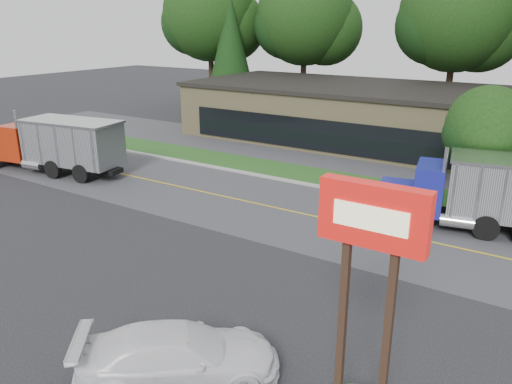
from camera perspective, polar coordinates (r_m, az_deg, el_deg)
ground at (r=19.72m, az=-15.46°, el=-8.67°), size 140.00×140.00×0.00m
road at (r=25.97m, az=-0.76°, el=-1.18°), size 60.00×8.00×0.02m
center_line at (r=25.97m, az=-0.76°, el=-1.18°), size 60.00×0.12×0.01m
curb at (r=29.38m, az=3.75°, el=1.18°), size 60.00×0.30×0.12m
grass_verge at (r=30.90m, az=5.38°, el=2.02°), size 60.00×3.40×0.03m
far_parking at (r=35.27m, az=9.14°, el=3.98°), size 60.00×7.00×0.02m
strip_mall at (r=39.68m, az=15.52°, el=8.14°), size 32.00×12.00×4.00m
bilo_sign at (r=11.58m, az=12.03°, el=-17.89°), size 2.20×1.90×5.95m
tree_far_a at (r=54.78m, az=-5.08°, el=19.14°), size 10.20×9.60×14.55m
tree_far_b at (r=51.11m, az=5.83°, el=18.87°), size 9.92×9.34×14.15m
tree_far_c at (r=46.43m, az=22.19°, el=17.77°), size 10.00×9.41×14.26m
evergreen_left at (r=50.84m, az=-2.92°, el=16.09°), size 5.21×5.21×11.83m
tree_verge at (r=27.10m, az=25.03°, el=6.37°), size 4.25×4.00×6.06m
dump_truck_red at (r=33.19m, az=-21.96°, el=5.15°), size 10.62×4.01×3.36m
dump_truck_blue at (r=24.17m, az=23.77°, el=0.15°), size 7.76×3.88×3.36m
rally_car at (r=13.63m, az=-8.80°, el=-17.99°), size 5.36×4.90×1.51m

